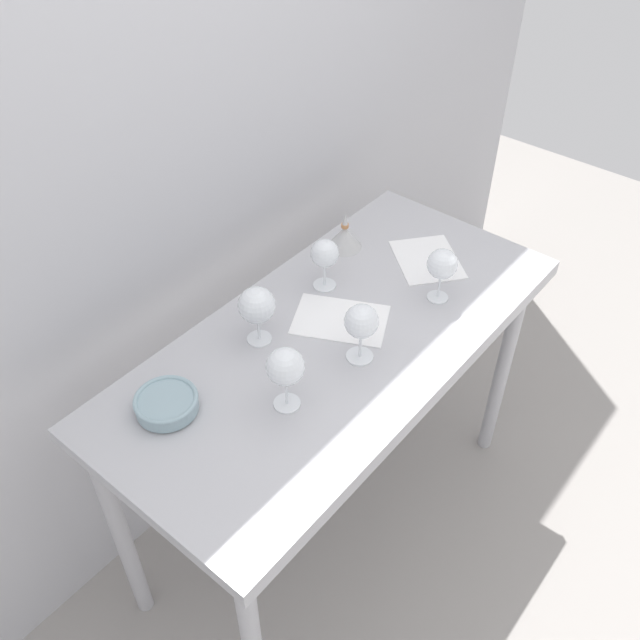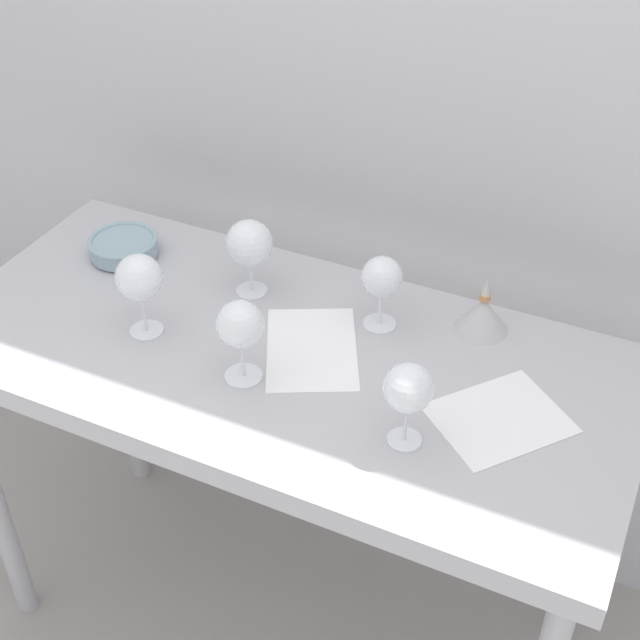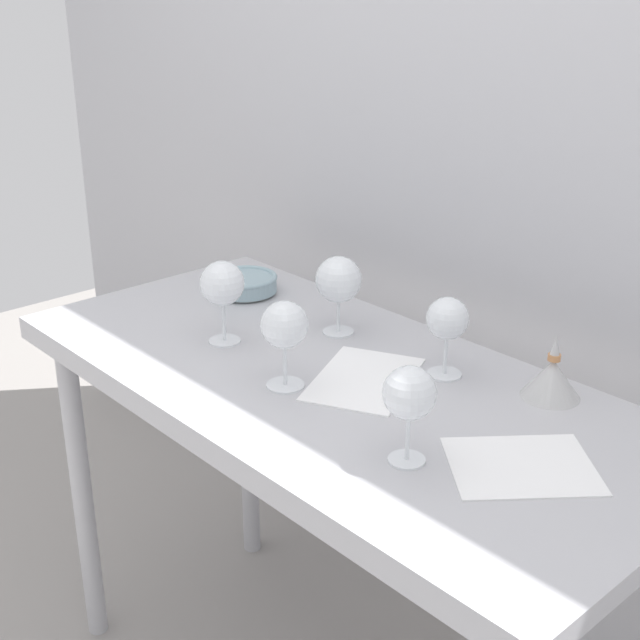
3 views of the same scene
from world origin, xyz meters
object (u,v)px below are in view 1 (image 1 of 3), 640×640
Objects in this scene: wine_glass_near_center at (361,323)px; decanter_funnel at (345,237)px; wine_glass_far_left at (257,306)px; wine_glass_far_right at (325,255)px; tasting_sheet_lower at (340,320)px; tasting_sheet_upper at (427,259)px; tasting_bowl at (167,403)px; wine_glass_near_right at (442,265)px; wine_glass_near_left at (285,368)px.

decanter_funnel is at bearing 42.77° from wine_glass_near_center.
wine_glass_far_left is at bearing -170.01° from decanter_funnel.
wine_glass_far_right reaches higher than tasting_sheet_lower.
tasting_sheet_lower is 2.08× the size of decanter_funnel.
tasting_bowl reaches higher than tasting_sheet_upper.
tasting_sheet_lower is (-0.09, -0.13, -0.11)m from wine_glass_far_right.
wine_glass_far_right is at bearing -158.50° from decanter_funnel.
tasting_sheet_upper is at bearing -14.71° from wine_glass_far_left.
decanter_funnel is at bearing 9.99° from wine_glass_far_left.
wine_glass_far_right is 0.62× the size of tasting_sheet_lower.
tasting_bowl reaches higher than tasting_sheet_lower.
tasting_sheet_lower is (-0.26, 0.16, -0.12)m from wine_glass_near_right.
wine_glass_near_left is (-0.58, 0.07, 0.01)m from wine_glass_near_right.
wine_glass_far_right is 0.20m from tasting_sheet_lower.
tasting_bowl is at bearing -178.97° from wine_glass_far_right.
wine_glass_near_left is 0.25m from wine_glass_far_left.
tasting_sheet_upper is 0.93m from tasting_bowl.
tasting_sheet_upper is at bearing 42.32° from wine_glass_near_right.
tasting_sheet_lower is 0.54m from tasting_bowl.
tasting_sheet_upper is at bearing -9.51° from tasting_bowl.
decanter_funnel is (0.81, 0.09, 0.01)m from tasting_bowl.
tasting_sheet_upper is 0.27m from decanter_funnel.
tasting_sheet_lower is (0.33, 0.09, -0.13)m from wine_glass_near_left.
wine_glass_near_center is 0.50m from decanter_funnel.
wine_glass_near_left is (-0.25, 0.04, 0.01)m from wine_glass_near_center.
wine_glass_near_left is at bearing 168.77° from tasting_sheet_lower.
wine_glass_near_left is at bearing -46.27° from tasting_bowl.
wine_glass_far_left is 0.67× the size of tasting_sheet_lower.
wine_glass_near_right is 0.65× the size of tasting_sheet_lower.
wine_glass_near_center is 0.50m from tasting_sheet_upper.
tasting_sheet_upper is at bearing -65.54° from decanter_funnel.
wine_glass_near_left reaches higher than tasting_bowl.
tasting_sheet_lower is at bearing 148.42° from wine_glass_near_right.
wine_glass_far_left reaches higher than tasting_bowl.
decanter_funnel is (0.61, 0.30, -0.09)m from wine_glass_near_left.
tasting_sheet_lower is at bearing -31.08° from wine_glass_far_left.
wine_glass_near_left is 0.69× the size of tasting_sheet_lower.
tasting_sheet_upper is at bearing 11.40° from wine_glass_near_center.
wine_glass_near_left is 0.73m from tasting_sheet_upper.
wine_glass_near_left is (-0.42, -0.22, 0.01)m from wine_glass_far_right.
tasting_sheet_lower is (0.08, 0.13, -0.12)m from wine_glass_near_center.
wine_glass_far_left reaches higher than wine_glass_far_right.
decanter_funnel is (0.36, 0.34, -0.08)m from wine_glass_near_center.
wine_glass_far_right is at bearing 119.84° from wine_glass_near_right.
wine_glass_far_left is (-0.46, 0.28, 0.00)m from wine_glass_near_right.
wine_glass_near_right is 0.37m from decanter_funnel.
wine_glass_near_center reaches higher than wine_glass_near_right.
wine_glass_far_left is 1.10× the size of tasting_bowl.
decanter_funnel is (0.03, 0.36, -0.08)m from wine_glass_near_right.
wine_glass_far_left is at bearing -178.08° from wine_glass_far_right.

